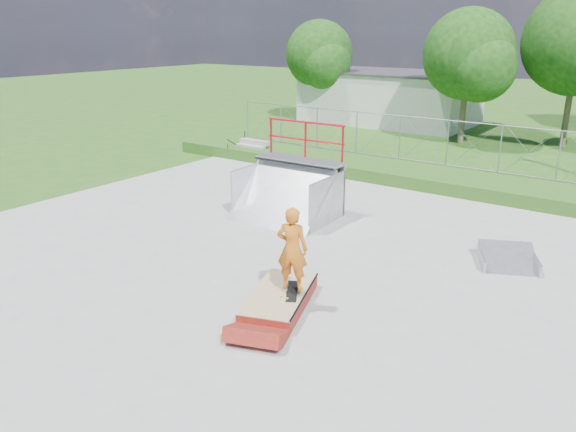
# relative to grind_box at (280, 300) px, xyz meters

# --- Properties ---
(ground) EXTENTS (120.00, 120.00, 0.00)m
(ground) POSITION_rel_grind_box_xyz_m (-1.10, 1.97, -0.17)
(ground) COLOR #295317
(ground) RESTS_ON ground
(concrete_pad) EXTENTS (20.00, 16.00, 0.04)m
(concrete_pad) POSITION_rel_grind_box_xyz_m (-1.10, 1.97, -0.15)
(concrete_pad) COLOR gray
(concrete_pad) RESTS_ON ground
(grass_berm) EXTENTS (24.00, 3.00, 0.50)m
(grass_berm) POSITION_rel_grind_box_xyz_m (-1.10, 11.47, 0.08)
(grass_berm) COLOR #295317
(grass_berm) RESTS_ON ground
(grind_box) EXTENTS (1.82, 2.55, 0.34)m
(grind_box) POSITION_rel_grind_box_xyz_m (0.00, 0.00, 0.00)
(grind_box) COLOR maroon
(grind_box) RESTS_ON concrete_pad
(quarter_pipe) EXTENTS (2.95, 2.53, 2.87)m
(quarter_pipe) POSITION_rel_grind_box_xyz_m (-3.32, 4.79, 1.26)
(quarter_pipe) COLOR #9A9CA2
(quarter_pipe) RESTS_ON concrete_pad
(flat_bank_ramp) EXTENTS (1.78, 1.82, 0.40)m
(flat_bank_ramp) POSITION_rel_grind_box_xyz_m (3.34, 5.02, 0.03)
(flat_bank_ramp) COLOR #9A9CA2
(flat_bank_ramp) RESTS_ON concrete_pad
(skateboard) EXTENTS (0.60, 0.79, 0.13)m
(skateboard) POSITION_rel_grind_box_xyz_m (0.25, 0.10, 0.22)
(skateboard) COLOR black
(skateboard) RESTS_ON grind_box
(skater) EXTENTS (0.75, 0.60, 1.79)m
(skater) POSITION_rel_grind_box_xyz_m (0.25, 0.10, 1.11)
(skater) COLOR orange
(skater) RESTS_ON grind_box
(concrete_stairs) EXTENTS (1.50, 1.60, 0.80)m
(concrete_stairs) POSITION_rel_grind_box_xyz_m (-9.60, 10.67, 0.23)
(concrete_stairs) COLOR gray
(concrete_stairs) RESTS_ON ground
(chain_link_fence) EXTENTS (20.00, 0.06, 1.80)m
(chain_link_fence) POSITION_rel_grind_box_xyz_m (-1.10, 12.47, 1.23)
(chain_link_fence) COLOR gray
(chain_link_fence) RESTS_ON grass_berm
(utility_building_flat) EXTENTS (10.00, 6.00, 3.00)m
(utility_building_flat) POSITION_rel_grind_box_xyz_m (-9.10, 23.97, 1.33)
(utility_building_flat) COLOR silver
(utility_building_flat) RESTS_ON ground
(tree_left_near) EXTENTS (4.76, 4.48, 6.65)m
(tree_left_near) POSITION_rel_grind_box_xyz_m (-2.85, 19.80, 4.07)
(tree_left_near) COLOR brown
(tree_left_near) RESTS_ON ground
(tree_left_far) EXTENTS (4.42, 4.16, 6.18)m
(tree_left_far) POSITION_rel_grind_box_xyz_m (-12.87, 21.81, 3.76)
(tree_left_far) COLOR brown
(tree_left_far) RESTS_ON ground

